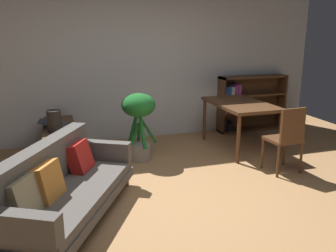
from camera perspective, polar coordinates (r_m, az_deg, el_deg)
name	(u,v)px	position (r m, az deg, el deg)	size (l,w,h in m)	color
ground_plane	(192,200)	(4.25, 3.81, -11.60)	(8.16, 8.16, 0.00)	#A87A4C
back_wall_panel	(137,62)	(6.41, -4.94, 10.01)	(6.80, 0.10, 2.70)	silver
fabric_couch	(61,186)	(3.87, -16.52, -9.05)	(1.60, 2.09, 0.78)	olive
media_console	(61,145)	(5.56, -16.53, -2.83)	(0.45, 1.39, 0.53)	#56351E
open_laptop	(55,124)	(5.56, -17.32, 0.31)	(0.44, 0.35, 0.09)	#333338
desk_speaker	(54,121)	(5.19, -17.44, 0.75)	(0.19, 0.19, 0.30)	#2D2823
potted_floor_plant	(139,117)	(5.33, -4.61, 1.36)	(0.52, 0.55, 1.00)	#9E9389
dining_table	(240,107)	(5.94, 11.29, 2.88)	(0.80, 1.34, 0.76)	#56351E
dining_chair_near	(287,136)	(5.09, 18.13, -1.56)	(0.44, 0.41, 0.92)	#56351E
bookshelf	(247,103)	(7.15, 12.38, 3.55)	(1.34, 0.29, 1.05)	#56351E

